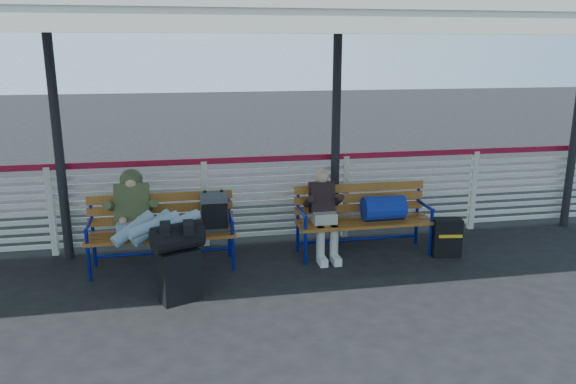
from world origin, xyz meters
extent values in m
plane|color=black|center=(0.00, 0.00, 0.00)|extent=(60.00, 60.00, 0.00)
cube|color=silver|center=(0.00, 1.90, 0.60)|extent=(12.00, 0.04, 1.04)
cube|color=maroon|center=(0.00, 1.90, 1.20)|extent=(12.00, 0.06, 0.08)
cube|color=silver|center=(0.00, 0.90, 3.08)|extent=(12.60, 3.60, 0.16)
cube|color=silver|center=(0.00, -0.85, 2.95)|extent=(12.60, 0.06, 0.30)
cylinder|color=black|center=(-1.80, 1.75, 1.50)|extent=(0.12, 0.12, 3.00)
cylinder|color=black|center=(1.80, 1.75, 1.50)|extent=(0.12, 0.12, 3.00)
cylinder|color=black|center=(5.50, 1.75, 1.50)|extent=(0.12, 0.12, 3.00)
cube|color=black|center=(-0.37, 0.16, 0.29)|extent=(0.49, 0.40, 0.58)
cylinder|color=black|center=(-0.37, 0.16, 0.73)|extent=(0.60, 0.48, 0.30)
cube|color=#A85C20|center=(-0.57, 1.11, 0.45)|extent=(1.80, 0.50, 0.04)
cube|color=#A85C20|center=(-0.57, 1.37, 0.72)|extent=(1.80, 0.10, 0.40)
cylinder|color=#0D1B93|center=(-1.42, 0.91, 0.23)|extent=(0.04, 0.04, 0.45)
cylinder|color=#0D1B93|center=(0.28, 0.91, 0.23)|extent=(0.04, 0.04, 0.45)
cylinder|color=#0D1B93|center=(-1.42, 1.38, 0.45)|extent=(0.04, 0.04, 0.90)
cylinder|color=#0D1B93|center=(0.28, 1.38, 0.45)|extent=(0.04, 0.04, 0.90)
cube|color=#4D4F54|center=(0.08, 1.13, 0.70)|extent=(0.33, 0.21, 0.47)
cube|color=#A85C20|center=(2.05, 1.14, 0.45)|extent=(1.80, 0.50, 0.04)
cube|color=#A85C20|center=(2.05, 1.40, 0.72)|extent=(1.80, 0.10, 0.40)
cylinder|color=#0D1B93|center=(1.20, 0.94, 0.23)|extent=(0.04, 0.04, 0.45)
cylinder|color=#0D1B93|center=(2.90, 0.94, 0.23)|extent=(0.04, 0.04, 0.45)
cylinder|color=#0D1B93|center=(1.20, 1.41, 0.45)|extent=(0.04, 0.04, 0.90)
cylinder|color=#0D1B93|center=(2.90, 1.41, 0.45)|extent=(0.04, 0.04, 0.90)
cylinder|color=navy|center=(2.30, 1.14, 0.63)|extent=(0.55, 0.32, 0.32)
cube|color=#96B1CA|center=(-0.92, 1.16, 0.54)|extent=(0.36, 0.26, 0.18)
cube|color=#3F4826|center=(-0.92, 1.36, 0.80)|extent=(0.42, 0.38, 0.53)
sphere|color=#3F4826|center=(-0.92, 1.46, 1.08)|extent=(0.28, 0.28, 0.28)
sphere|color=tan|center=(-0.92, 1.42, 1.07)|extent=(0.21, 0.21, 0.21)
cube|color=black|center=(-0.49, 0.10, 0.85)|extent=(0.11, 0.27, 0.10)
cube|color=black|center=(-0.25, 0.10, 0.85)|extent=(0.11, 0.27, 0.10)
cube|color=#AEA89D|center=(1.50, 1.17, 0.53)|extent=(0.30, 0.24, 0.16)
cube|color=black|center=(1.50, 1.31, 0.78)|extent=(0.32, 0.23, 0.42)
sphere|color=tan|center=(1.50, 1.33, 1.05)|extent=(0.19, 0.19, 0.19)
cylinder|color=#AEA89D|center=(1.41, 0.99, 0.24)|extent=(0.11, 0.11, 0.46)
cylinder|color=#AEA89D|center=(1.59, 0.99, 0.24)|extent=(0.11, 0.11, 0.46)
cube|color=silver|center=(1.41, 0.89, 0.05)|extent=(0.10, 0.24, 0.10)
cube|color=silver|center=(1.59, 0.89, 0.05)|extent=(0.10, 0.24, 0.10)
cube|color=black|center=(3.10, 0.89, 0.26)|extent=(0.40, 0.26, 0.51)
cube|color=gold|center=(3.10, 0.77, 0.31)|extent=(0.31, 0.07, 0.04)
camera|label=1|loc=(-0.28, -5.61, 2.69)|focal=35.00mm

